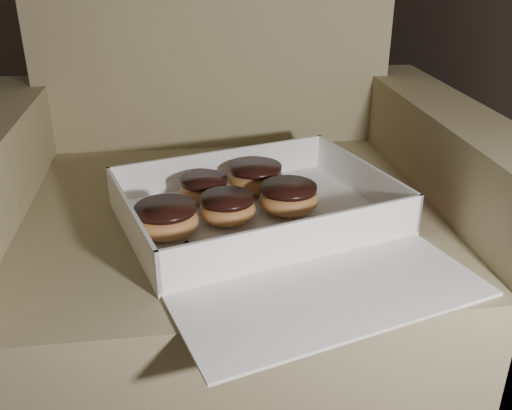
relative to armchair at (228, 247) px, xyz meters
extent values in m
cube|color=#8D805A|center=(0.00, -0.05, -0.09)|extent=(0.79, 0.79, 0.46)
cube|color=#8D805A|center=(0.00, 0.31, 0.42)|extent=(0.79, 0.15, 0.57)
cube|color=#8D805A|center=(-0.43, -0.05, -0.02)|extent=(0.13, 0.79, 0.61)
cube|color=#8D805A|center=(0.43, -0.05, -0.02)|extent=(0.13, 0.79, 0.61)
cube|color=white|center=(0.04, -0.15, 0.14)|extent=(0.51, 0.44, 0.01)
cube|color=white|center=(-0.01, 0.00, 0.18)|extent=(0.42, 0.13, 0.07)
cube|color=white|center=(0.09, -0.30, 0.18)|extent=(0.42, 0.13, 0.07)
cube|color=white|center=(-0.17, -0.21, 0.18)|extent=(0.10, 0.31, 0.07)
cube|color=white|center=(0.25, -0.09, 0.18)|extent=(0.10, 0.31, 0.07)
cube|color=#D05368|center=(0.25, -0.09, 0.18)|extent=(0.09, 0.31, 0.06)
cube|color=white|center=(0.11, -0.39, 0.14)|extent=(0.46, 0.30, 0.01)
ellipsoid|color=#C98946|center=(-0.04, -0.08, 0.17)|extent=(0.09, 0.09, 0.04)
cylinder|color=black|center=(-0.04, -0.08, 0.18)|extent=(0.08, 0.08, 0.01)
ellipsoid|color=#C98946|center=(-0.01, -0.17, 0.17)|extent=(0.10, 0.10, 0.05)
cylinder|color=black|center=(-0.01, -0.17, 0.19)|extent=(0.09, 0.09, 0.01)
ellipsoid|color=#C98946|center=(0.05, -0.05, 0.17)|extent=(0.10, 0.10, 0.05)
cylinder|color=black|center=(0.05, -0.05, 0.19)|extent=(0.10, 0.10, 0.01)
ellipsoid|color=#C98946|center=(0.10, -0.14, 0.17)|extent=(0.10, 0.10, 0.05)
cylinder|color=black|center=(0.10, -0.14, 0.19)|extent=(0.10, 0.10, 0.01)
ellipsoid|color=#C98946|center=(-0.11, -0.20, 0.17)|extent=(0.10, 0.10, 0.05)
cylinder|color=black|center=(-0.11, -0.20, 0.19)|extent=(0.10, 0.10, 0.01)
ellipsoid|color=black|center=(-0.08, -0.23, 0.15)|extent=(0.01, 0.01, 0.00)
ellipsoid|color=black|center=(-0.11, -0.32, 0.15)|extent=(0.01, 0.01, 0.00)
ellipsoid|color=black|center=(-0.08, -0.26, 0.15)|extent=(0.01, 0.01, 0.00)
camera|label=1|loc=(-0.08, -1.02, 0.58)|focal=40.00mm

